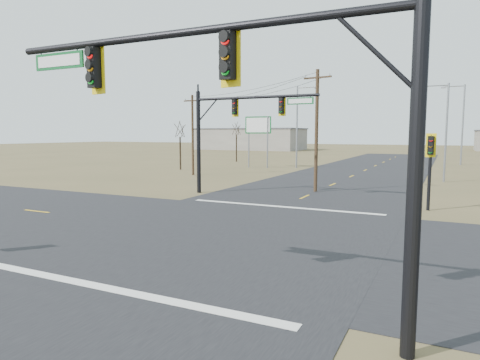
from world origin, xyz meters
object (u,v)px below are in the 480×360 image
mast_arm_near (243,91)px  streetlight_c (299,123)px  utility_pole_far (193,133)px  highway_sign (258,132)px  bare_tree_a (180,129)px  streetlight_b (461,120)px  pedestal_signal_ne (430,154)px  bare_tree_b (236,128)px  streetlight_a (444,127)px  utility_pole_near (317,129)px  mast_arm_far (233,120)px

mast_arm_near → streetlight_c: streetlight_c is taller
streetlight_c → utility_pole_far: bearing=-122.2°
highway_sign → bare_tree_a: highway_sign is taller
highway_sign → streetlight_b: 28.87m
pedestal_signal_ne → highway_sign: highway_sign is taller
bare_tree_a → bare_tree_b: bearing=91.5°
streetlight_b → bare_tree_b: bearing=-156.3°
utility_pole_far → bare_tree_a: bearing=134.5°
mast_arm_near → bare_tree_b: 57.31m
mast_arm_near → streetlight_a: bearing=94.4°
pedestal_signal_ne → streetlight_a: streetlight_a is taller
mast_arm_near → streetlight_a: (3.74, 34.20, -0.37)m
streetlight_c → bare_tree_a: size_ratio=1.64×
pedestal_signal_ne → utility_pole_near: bearing=153.0°
pedestal_signal_ne → highway_sign: (-21.21, 24.18, 1.37)m
pedestal_signal_ne → highway_sign: bearing=135.9°
highway_sign → streetlight_c: size_ratio=0.64×
pedestal_signal_ne → streetlight_c: streetlight_c is taller
utility_pole_far → streetlight_a: bearing=10.4°
streetlight_b → utility_pole_near: bearing=-95.7°
highway_sign → bare_tree_b: 12.09m
highway_sign → streetlight_c: bearing=12.8°
mast_arm_far → highway_sign: bearing=120.2°
pedestal_signal_ne → streetlight_b: 41.03m
mast_arm_near → streetlight_c: 45.27m
pedestal_signal_ne → highway_sign: 32.19m
mast_arm_far → streetlight_b: size_ratio=0.83×
pedestal_signal_ne → bare_tree_a: (-28.51, 17.19, 1.72)m
utility_pole_near → bare_tree_a: (-20.46, 12.23, 0.21)m
bare_tree_a → bare_tree_b: 16.28m
utility_pole_near → highway_sign: utility_pole_near is taller
mast_arm_far → bare_tree_a: bearing=144.1°
mast_arm_near → highway_sign: size_ratio=1.62×
streetlight_b → streetlight_c: (-18.55, -15.27, -0.47)m
utility_pole_far → streetlight_b: 38.68m
highway_sign → bare_tree_a: size_ratio=1.05×
mast_arm_far → bare_tree_b: bearing=126.8°
streetlight_c → utility_pole_near: bearing=-72.5°
streetlight_b → bare_tree_b: streetlight_b is taller
utility_pole_far → highway_sign: size_ratio=1.28×
highway_sign → bare_tree_b: size_ratio=1.01×
utility_pole_far → pedestal_signal_ne: bearing=-27.2°
highway_sign → utility_pole_far: bearing=-103.4°
streetlight_a → bare_tree_b: streetlight_a is taller
utility_pole_near → bare_tree_a: bearing=149.1°
utility_pole_near → streetlight_a: (8.52, 11.46, 0.24)m
streetlight_b → bare_tree_a: bearing=-132.1°
streetlight_b → bare_tree_a: size_ratio=1.77×
mast_arm_near → streetlight_b: 58.91m
bare_tree_a → bare_tree_b: bare_tree_b is taller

